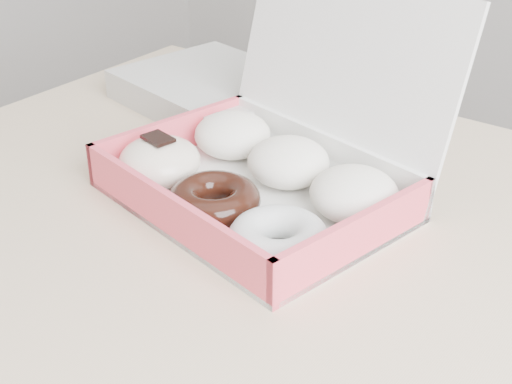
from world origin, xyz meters
The scene contains 3 objects.
table centered at (0.00, 0.00, 0.67)m, with size 1.20×0.80×0.75m.
donut_box centered at (-0.11, 0.03, 0.79)m, with size 0.38×0.36×0.24m.
newspapers centered at (-0.34, 0.22, 0.77)m, with size 0.28×0.22×0.04m, color silver.
Camera 1 is at (0.32, -0.57, 1.17)m, focal length 50.00 mm.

